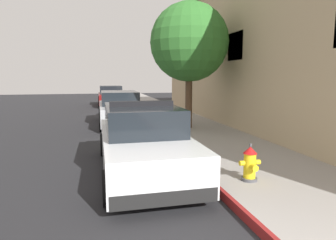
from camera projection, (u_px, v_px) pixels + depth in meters
ground_plane at (36, 143)px, 10.56m from camera, size 30.32×60.00×0.20m
sidewalk_pavement at (196, 131)px, 11.90m from camera, size 3.12×60.00×0.17m
curb_painted_edge at (157, 133)px, 11.54m from camera, size 0.08×60.00×0.17m
storefront_building at (301, 51)px, 12.38m from camera, size 6.29×20.75×6.61m
police_cruiser at (143, 141)px, 6.97m from camera, size 1.94×4.84×1.68m
parked_car_silver_ahead at (120, 109)px, 13.98m from camera, size 1.94×4.84×1.56m
parked_car_dark_far at (111, 96)px, 23.18m from camera, size 1.94×4.84×1.56m
fire_hydrant at (250, 164)px, 5.91m from camera, size 0.44×0.40×0.76m
street_tree at (189, 42)px, 11.63m from camera, size 3.10×3.10×4.97m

